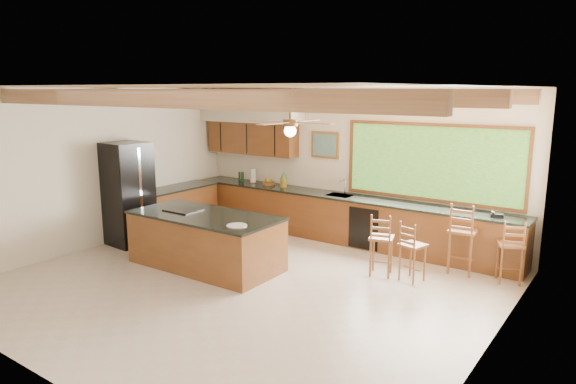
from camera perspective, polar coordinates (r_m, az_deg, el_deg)
The scene contains 9 objects.
ground at distance 8.11m, azimuth -4.78°, elevation -10.15°, with size 7.20×7.20×0.00m, color beige.
room_shell at distance 8.20m, azimuth -2.98°, elevation 6.06°, with size 7.27×6.54×3.02m.
counter_run at distance 10.36m, azimuth 0.72°, elevation -2.64°, with size 7.12×3.10×1.27m.
island at distance 8.82m, azimuth -9.14°, elevation -5.32°, with size 2.63×1.27×0.93m.
refrigerator at distance 10.34m, azimuth -17.35°, elevation -0.18°, with size 0.82×0.80×1.98m.
bar_stool_a at distance 8.37m, azimuth 10.20°, elevation -5.18°, with size 0.46×0.46×1.03m.
bar_stool_b at distance 8.23m, azimuth 13.59°, elevation -5.91°, with size 0.42×0.42×0.96m.
bar_stool_c at distance 8.76m, azimuth 18.79°, elevation -4.28°, with size 0.45×0.45×1.18m.
bar_stool_d at distance 8.62m, azimuth 23.43°, elevation -5.52°, with size 0.48×0.48×1.02m.
Camera 1 is at (4.90, -5.74, 2.97)m, focal length 32.00 mm.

